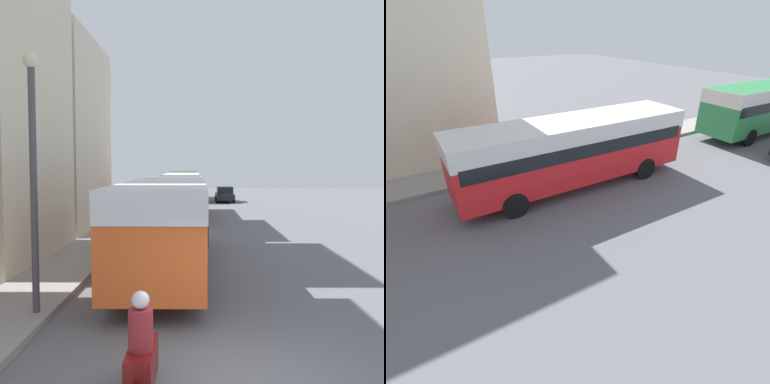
% 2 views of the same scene
% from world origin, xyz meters
% --- Properties ---
extents(building_far_terrace, '(6.97, 7.91, 10.29)m').
position_xyz_m(building_far_terrace, '(-9.69, 16.95, 5.15)').
color(building_far_terrace, beige).
rests_on(building_far_terrace, ground_plane).
extents(bus_lead, '(2.52, 11.24, 3.01)m').
position_xyz_m(bus_lead, '(-1.64, 7.90, 1.96)').
color(bus_lead, '#EA5B23').
rests_on(bus_lead, ground_plane).
extents(bus_following, '(2.50, 10.14, 2.93)m').
position_xyz_m(bus_following, '(-1.77, 22.68, 1.91)').
color(bus_following, red).
rests_on(bus_following, ground_plane).
extents(bus_third_in_line, '(2.62, 9.70, 3.10)m').
position_xyz_m(bus_third_in_line, '(-1.96, 36.99, 2.01)').
color(bus_third_in_line, '#2D8447').
rests_on(bus_third_in_line, ground_plane).
extents(motorcycle_behind_lead, '(0.38, 2.24, 1.73)m').
position_xyz_m(motorcycle_behind_lead, '(-1.45, -0.45, 0.68)').
color(motorcycle_behind_lead, maroon).
rests_on(motorcycle_behind_lead, ground_plane).
extents(car_crossing, '(1.79, 4.03, 1.51)m').
position_xyz_m(car_crossing, '(1.94, 34.74, 0.78)').
color(car_crossing, black).
rests_on(car_crossing, ground_plane).
extents(pedestrian_near_curb, '(0.39, 0.39, 1.62)m').
position_xyz_m(pedestrian_near_curb, '(-5.38, 29.93, 0.97)').
color(pedestrian_near_curb, '#232838').
rests_on(pedestrian_near_curb, sidewalk).
extents(lamp_post, '(0.36, 0.36, 5.89)m').
position_xyz_m(lamp_post, '(-4.35, 3.11, 3.65)').
color(lamp_post, '#47474C').
rests_on(lamp_post, sidewalk).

